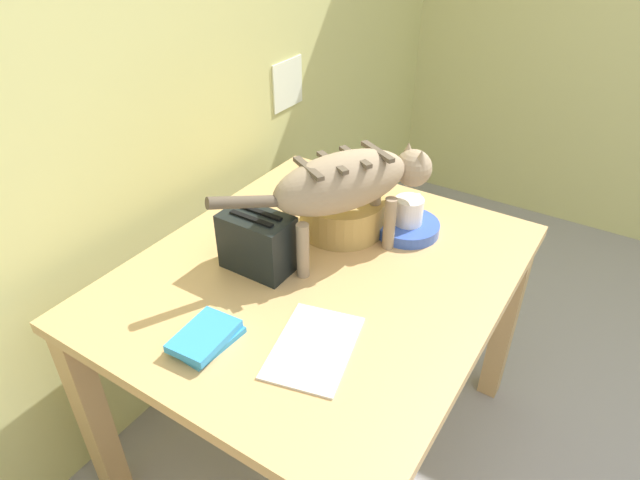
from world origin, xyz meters
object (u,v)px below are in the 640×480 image
at_px(coffee_mug, 409,210).
at_px(wicker_basket, 342,213).
at_px(saucer_bowl, 407,227).
at_px(magazine, 314,347).
at_px(dining_table, 320,293).
at_px(cat, 349,184).
at_px(book_stack, 206,337).
at_px(toaster, 257,242).

distance_m(coffee_mug, wicker_basket, 0.21).
distance_m(saucer_bowl, magazine, 0.59).
height_order(saucer_bowl, coffee_mug, coffee_mug).
bearing_deg(magazine, coffee_mug, -10.67).
height_order(dining_table, saucer_bowl, saucer_bowl).
distance_m(dining_table, cat, 0.34).
distance_m(saucer_bowl, coffee_mug, 0.06).
height_order(coffee_mug, magazine, coffee_mug).
relative_size(saucer_bowl, book_stack, 1.15).
bearing_deg(book_stack, dining_table, -9.94).
height_order(saucer_bowl, book_stack, same).
relative_size(book_stack, toaster, 0.88).
relative_size(coffee_mug, toaster, 0.66).
height_order(dining_table, cat, cat).
distance_m(coffee_mug, toaster, 0.49).
xyz_separation_m(coffee_mug, book_stack, (-0.72, 0.20, -0.06)).
bearing_deg(coffee_mug, dining_table, 158.32).
relative_size(cat, coffee_mug, 4.72).
relative_size(saucer_bowl, wicker_basket, 0.76).
relative_size(coffee_mug, book_stack, 0.74).
xyz_separation_m(saucer_bowl, wicker_basket, (-0.09, 0.18, 0.04)).
bearing_deg(magazine, saucer_bowl, -10.65).
xyz_separation_m(dining_table, coffee_mug, (0.32, -0.13, 0.17)).
xyz_separation_m(cat, coffee_mug, (0.20, -0.11, -0.15)).
height_order(magazine, book_stack, book_stack).
xyz_separation_m(cat, saucer_bowl, (0.19, -0.11, -0.21)).
height_order(saucer_bowl, magazine, saucer_bowl).
bearing_deg(saucer_bowl, cat, 151.56).
bearing_deg(saucer_bowl, dining_table, 158.11).
xyz_separation_m(dining_table, saucer_bowl, (0.31, -0.13, 0.11)).
xyz_separation_m(dining_table, book_stack, (-0.40, 0.07, 0.11)).
bearing_deg(saucer_bowl, magazine, -176.81).
xyz_separation_m(saucer_bowl, toaster, (-0.40, 0.28, 0.07)).
distance_m(dining_table, wicker_basket, 0.27).
bearing_deg(saucer_bowl, toaster, 145.09).
height_order(magazine, wicker_basket, wicker_basket).
xyz_separation_m(dining_table, toaster, (-0.09, 0.15, 0.17)).
xyz_separation_m(magazine, wicker_basket, (0.49, 0.22, 0.06)).
xyz_separation_m(coffee_mug, magazine, (-0.59, -0.03, -0.08)).
height_order(cat, saucer_bowl, cat).
relative_size(magazine, toaster, 1.36).
bearing_deg(wicker_basket, toaster, 162.63).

